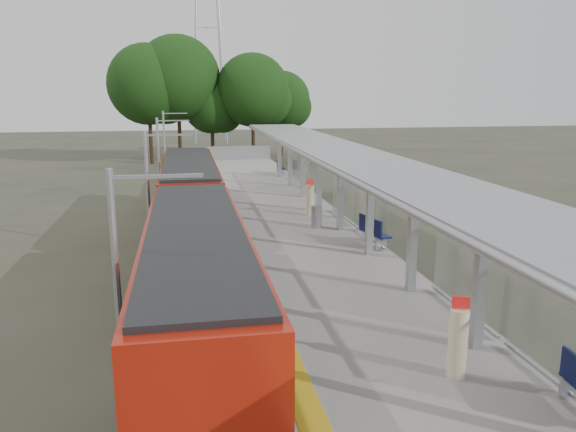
# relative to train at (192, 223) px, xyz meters

# --- Properties ---
(trackbed) EXTENTS (3.00, 70.00, 0.24)m
(trackbed) POSITION_rel_train_xyz_m (-0.00, 4.02, -1.93)
(trackbed) COLOR #59544C
(trackbed) RESTS_ON ground
(platform) EXTENTS (6.00, 50.00, 1.00)m
(platform) POSITION_rel_train_xyz_m (4.50, 4.02, -1.55)
(platform) COLOR gray
(platform) RESTS_ON ground
(tactile_strip) EXTENTS (0.60, 50.00, 0.02)m
(tactile_strip) POSITION_rel_train_xyz_m (1.95, 4.02, -1.04)
(tactile_strip) COLOR yellow
(tactile_strip) RESTS_ON platform
(end_fence) EXTENTS (6.00, 0.10, 1.20)m
(end_fence) POSITION_rel_train_xyz_m (4.50, 28.97, -0.45)
(end_fence) COLOR #9EA0A5
(end_fence) RESTS_ON platform
(train) EXTENTS (2.74, 27.60, 3.62)m
(train) POSITION_rel_train_xyz_m (0.00, 0.00, 0.00)
(train) COLOR black
(train) RESTS_ON ground
(canopy) EXTENTS (3.27, 38.00, 3.66)m
(canopy) POSITION_rel_train_xyz_m (6.11, 0.21, 2.15)
(canopy) COLOR #9EA0A5
(canopy) RESTS_ON platform
(tree_cluster) EXTENTS (20.73, 11.59, 12.41)m
(tree_cluster) POSITION_rel_train_xyz_m (1.94, 36.05, 5.26)
(tree_cluster) COLOR #382316
(tree_cluster) RESTS_ON ground
(catenary_masts) EXTENTS (2.08, 48.16, 5.40)m
(catenary_masts) POSITION_rel_train_xyz_m (-1.72, 3.02, 0.86)
(catenary_masts) COLOR #9EA0A5
(catenary_masts) RESTS_ON ground
(bench_mid) EXTENTS (0.83, 1.77, 1.17)m
(bench_mid) POSITION_rel_train_xyz_m (7.03, -0.86, -0.44)
(bench_mid) COLOR #0D1445
(bench_mid) RESTS_ON platform
(bench_far) EXTENTS (0.56, 1.57, 1.06)m
(bench_far) POSITION_rel_train_xyz_m (6.71, 19.22, -0.50)
(bench_far) COLOR #0D1445
(bench_far) RESTS_ON platform
(info_pillar_near) EXTENTS (0.41, 0.41, 1.82)m
(info_pillar_near) POSITION_rel_train_xyz_m (5.38, -11.18, -0.26)
(info_pillar_near) COLOR beige
(info_pillar_near) RESTS_ON platform
(info_pillar_far) EXTENTS (0.41, 0.41, 1.81)m
(info_pillar_far) POSITION_rel_train_xyz_m (5.80, 5.07, -0.27)
(info_pillar_far) COLOR beige
(info_pillar_far) RESTS_ON platform
(litter_bin) EXTENTS (0.60, 0.60, 0.99)m
(litter_bin) POSITION_rel_train_xyz_m (5.53, 2.49, -0.56)
(litter_bin) COLOR #9EA0A5
(litter_bin) RESTS_ON platform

